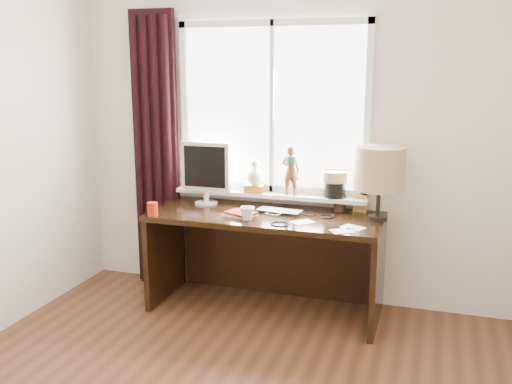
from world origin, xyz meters
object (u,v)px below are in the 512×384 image
(laptop, at_px, (280,211))
(table_lamp, at_px, (380,169))
(red_cup, at_px, (153,209))
(desk, at_px, (269,242))
(monitor, at_px, (206,169))
(mug, at_px, (247,213))

(laptop, relative_size, table_lamp, 0.63)
(laptop, height_order, red_cup, red_cup)
(laptop, height_order, desk, laptop)
(desk, relative_size, monitor, 3.47)
(mug, relative_size, table_lamp, 0.20)
(mug, distance_m, monitor, 0.62)
(mug, distance_m, desk, 0.42)
(laptop, xyz_separation_m, mug, (-0.17, -0.26, 0.04))
(mug, xyz_separation_m, red_cup, (-0.69, -0.10, -0.00))
(laptop, distance_m, red_cup, 0.93)
(mug, height_order, monitor, monitor)
(mug, bearing_deg, red_cup, -171.59)
(mug, bearing_deg, table_lamp, 18.24)
(desk, bearing_deg, mug, -104.06)
(laptop, relative_size, monitor, 0.67)
(mug, bearing_deg, monitor, 142.52)
(red_cup, bearing_deg, laptop, 22.86)
(red_cup, relative_size, monitor, 0.20)
(red_cup, bearing_deg, monitor, 63.42)
(desk, bearing_deg, red_cup, -152.56)
(mug, relative_size, monitor, 0.21)
(laptop, relative_size, mug, 3.24)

